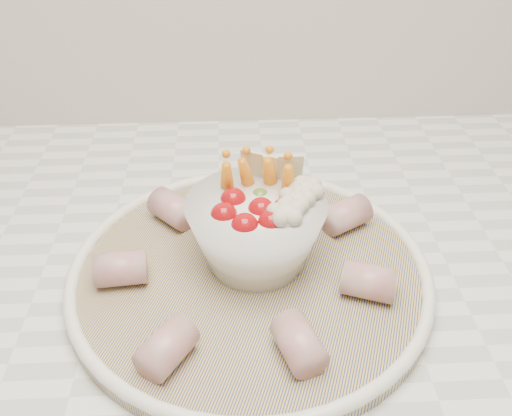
{
  "coord_description": "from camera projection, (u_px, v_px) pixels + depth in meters",
  "views": [
    {
      "loc": [
        -0.15,
        1.02,
        1.29
      ],
      "look_at": [
        -0.13,
        1.43,
        1.0
      ],
      "focal_mm": 40.0,
      "sensor_mm": 36.0,
      "label": 1
    }
  ],
  "objects": [
    {
      "name": "cured_meat_rolls",
      "position": [
        249.0,
        256.0,
        0.53
      ],
      "size": [
        0.27,
        0.28,
        0.03
      ],
      "color": "#A24A51",
      "rests_on": "serving_platter"
    },
    {
      "name": "veggie_bowl",
      "position": [
        258.0,
        228.0,
        0.52
      ],
      "size": [
        0.13,
        0.13,
        0.1
      ],
      "color": "white",
      "rests_on": "serving_platter"
    },
    {
      "name": "serving_platter",
      "position": [
        250.0,
        273.0,
        0.54
      ],
      "size": [
        0.43,
        0.43,
        0.02
      ],
      "color": "navy",
      "rests_on": "kitchen_counter"
    }
  ]
}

